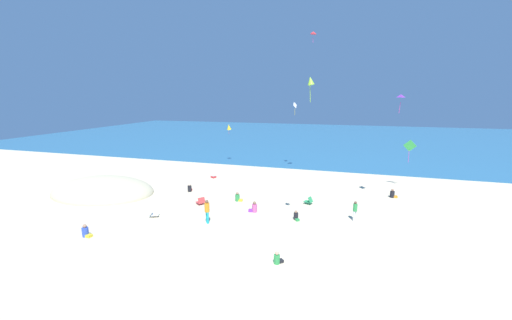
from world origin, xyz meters
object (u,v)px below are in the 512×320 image
(person_6, at_px, (277,259))
(person_1, at_px, (296,216))
(kite_yellow, at_px, (229,127))
(person_5, at_px, (238,198))
(person_2, at_px, (393,194))
(cooler_box, at_px, (213,177))
(beach_chair_far_right, at_px, (153,213))
(kite_lime, at_px, (311,81))
(kite_green, at_px, (410,146))
(kite_purple, at_px, (401,96))
(person_3, at_px, (190,188))
(person_0, at_px, (86,232))
(kite_red, at_px, (313,33))
(kite_white, at_px, (295,106))
(person_8, at_px, (355,209))
(beach_chair_far_left, at_px, (309,201))
(person_7, at_px, (254,208))
(beach_chair_mid_beach, at_px, (201,201))
(person_4, at_px, (207,210))

(person_6, bearing_deg, person_1, 43.97)
(kite_yellow, bearing_deg, person_5, -66.27)
(person_2, bearing_deg, cooler_box, 168.27)
(beach_chair_far_right, relative_size, kite_lime, 0.58)
(person_5, xyz_separation_m, kite_green, (14.08, 7.47, 3.79))
(person_1, height_order, kite_green, kite_green)
(kite_green, relative_size, kite_purple, 1.54)
(person_2, bearing_deg, person_3, -176.12)
(kite_yellow, bearing_deg, person_0, -92.67)
(kite_red, bearing_deg, kite_yellow, 152.58)
(kite_red, height_order, kite_purple, kite_red)
(person_5, relative_size, kite_red, 0.75)
(beach_chair_far_right, distance_m, person_3, 5.91)
(kite_white, bearing_deg, person_1, -80.53)
(person_5, distance_m, person_8, 9.26)
(beach_chair_far_left, relative_size, person_1, 1.17)
(cooler_box, bearing_deg, person_3, -92.27)
(beach_chair_far_left, height_order, person_6, person_6)
(person_7, relative_size, kite_yellow, 0.62)
(person_5, relative_size, kite_yellow, 0.57)
(beach_chair_mid_beach, height_order, person_3, person_3)
(kite_yellow, xyz_separation_m, kite_lime, (11.94, -17.68, 4.65))
(person_8, bearing_deg, person_2, -83.01)
(person_8, relative_size, kite_yellow, 1.06)
(person_3, xyz_separation_m, person_8, (14.21, -2.60, 0.54))
(person_1, distance_m, kite_white, 16.80)
(kite_white, bearing_deg, beach_chair_far_right, -113.48)
(cooler_box, xyz_separation_m, kite_purple, (16.89, -3.49, 8.39))
(kite_green, bearing_deg, person_8, -119.04)
(person_0, distance_m, person_4, 7.49)
(person_1, relative_size, person_7, 0.82)
(beach_chair_mid_beach, bearing_deg, person_8, -141.87)
(beach_chair_far_right, bearing_deg, beach_chair_mid_beach, 25.80)
(person_0, height_order, person_6, person_0)
(beach_chair_mid_beach, relative_size, kite_white, 0.57)
(person_4, relative_size, person_6, 2.48)
(kite_green, bearing_deg, kite_yellow, 163.25)
(person_2, height_order, kite_purple, kite_purple)
(person_4, distance_m, kite_lime, 10.67)
(person_2, bearing_deg, person_5, -167.12)
(person_0, xyz_separation_m, kite_white, (9.66, 21.03, 7.20))
(person_2, bearing_deg, kite_purple, -111.38)
(kite_purple, bearing_deg, person_5, -168.29)
(person_3, bearing_deg, kite_white, -48.65)
(person_3, relative_size, person_4, 0.46)
(kite_red, xyz_separation_m, kite_green, (9.17, -0.40, -10.28))
(person_1, xyz_separation_m, kite_yellow, (-11.12, 15.91, 4.45))
(beach_chair_far_left, xyz_separation_m, beach_chair_mid_beach, (-8.35, -2.45, -0.04))
(person_6, distance_m, kite_yellow, 24.67)
(beach_chair_far_left, relative_size, person_2, 1.02)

